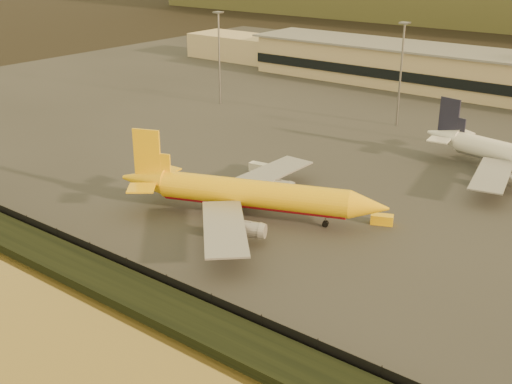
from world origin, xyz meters
TOP-DOWN VIEW (x-y plane):
  - ground at (0.00, 0.00)m, footprint 900.00×900.00m
  - embankment at (0.00, -17.00)m, footprint 320.00×7.00m
  - tarmac at (0.00, 95.00)m, footprint 320.00×220.00m
  - perimeter_fence at (0.00, -13.00)m, footprint 300.00×0.05m
  - terminal_building at (-14.52, 125.55)m, footprint 202.00×25.00m
  - apron_light_masts at (15.00, 75.00)m, footprint 152.20×12.20m
  - dhl_cargo_jet at (-4.21, 12.68)m, footprint 45.11×42.76m
  - gse_vehicle_yellow at (14.95, 24.00)m, footprint 4.01×2.95m
  - gse_vehicle_white at (-16.85, 31.86)m, footprint 4.00×2.20m

SIDE VIEW (x-z plane):
  - ground at x=0.00m, z-range 0.00..0.00m
  - tarmac at x=0.00m, z-range 0.00..0.20m
  - embankment at x=0.00m, z-range 0.00..1.40m
  - gse_vehicle_yellow at x=14.95m, z-range 0.20..1.85m
  - gse_vehicle_white at x=-16.85m, z-range 0.20..1.91m
  - perimeter_fence at x=0.00m, z-range 0.20..2.40m
  - dhl_cargo_jet at x=-4.21m, z-range -2.61..11.35m
  - terminal_building at x=-14.52m, z-range -0.05..12.55m
  - apron_light_masts at x=15.00m, z-range 3.00..28.40m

